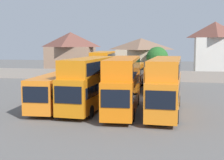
{
  "coord_description": "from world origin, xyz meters",
  "views": [
    {
      "loc": [
        6.3,
        -28.92,
        6.26
      ],
      "look_at": [
        0.0,
        3.0,
        2.59
      ],
      "focal_mm": 51.65,
      "sensor_mm": 36.0,
      "label": 1
    }
  ],
  "objects_px": {
    "bus_6": "(131,75)",
    "house_terrace_centre": "(141,57)",
    "house_terrace_right": "(214,49)",
    "tree_left_of_lot": "(157,58)",
    "bus_3": "(123,82)",
    "bus_5": "(103,68)",
    "bus_7": "(155,75)",
    "bus_1": "(55,89)",
    "bus_2": "(90,81)",
    "bus_4": "(165,83)",
    "house_terrace_left": "(71,53)"
  },
  "relations": [
    {
      "from": "house_terrace_right",
      "to": "tree_left_of_lot",
      "type": "distance_m",
      "value": 11.86
    },
    {
      "from": "house_terrace_right",
      "to": "bus_1",
      "type": "bearing_deg",
      "value": -119.08
    },
    {
      "from": "house_terrace_centre",
      "to": "tree_left_of_lot",
      "type": "bearing_deg",
      "value": -56.48
    },
    {
      "from": "house_terrace_left",
      "to": "house_terrace_right",
      "type": "relative_size",
      "value": 0.88
    },
    {
      "from": "house_terrace_right",
      "to": "bus_3",
      "type": "bearing_deg",
      "value": -109.23
    },
    {
      "from": "bus_1",
      "to": "bus_7",
      "type": "xyz_separation_m",
      "value": [
        8.68,
        14.84,
        0.07
      ]
    },
    {
      "from": "bus_2",
      "to": "house_terrace_left",
      "type": "distance_m",
      "value": 36.31
    },
    {
      "from": "bus_1",
      "to": "house_terrace_centre",
      "type": "xyz_separation_m",
      "value": [
        4.87,
        32.33,
        1.86
      ]
    },
    {
      "from": "bus_6",
      "to": "bus_2",
      "type": "bearing_deg",
      "value": -7.46
    },
    {
      "from": "bus_4",
      "to": "house_terrace_centre",
      "type": "xyz_separation_m",
      "value": [
        -5.68,
        32.51,
        0.93
      ]
    },
    {
      "from": "bus_1",
      "to": "bus_4",
      "type": "xyz_separation_m",
      "value": [
        10.55,
        -0.18,
        0.92
      ]
    },
    {
      "from": "bus_2",
      "to": "house_terrace_right",
      "type": "distance_m",
      "value": 36.35
    },
    {
      "from": "bus_5",
      "to": "bus_7",
      "type": "height_order",
      "value": "bus_5"
    },
    {
      "from": "bus_2",
      "to": "bus_5",
      "type": "bearing_deg",
      "value": -169.08
    },
    {
      "from": "bus_1",
      "to": "bus_2",
      "type": "xyz_separation_m",
      "value": [
        3.43,
        0.12,
        0.9
      ]
    },
    {
      "from": "bus_2",
      "to": "tree_left_of_lot",
      "type": "relative_size",
      "value": 1.88
    },
    {
      "from": "bus_1",
      "to": "house_terrace_right",
      "type": "distance_m",
      "value": 38.07
    },
    {
      "from": "bus_4",
      "to": "house_terrace_centre",
      "type": "distance_m",
      "value": 33.02
    },
    {
      "from": "bus_6",
      "to": "tree_left_of_lot",
      "type": "bearing_deg",
      "value": 166.8
    },
    {
      "from": "bus_4",
      "to": "house_terrace_right",
      "type": "xyz_separation_m",
      "value": [
        7.88,
        33.32,
        2.46
      ]
    },
    {
      "from": "bus_3",
      "to": "bus_7",
      "type": "distance_m",
      "value": 15.34
    },
    {
      "from": "bus_6",
      "to": "house_terrace_left",
      "type": "distance_m",
      "value": 24.3
    },
    {
      "from": "bus_2",
      "to": "tree_left_of_lot",
      "type": "height_order",
      "value": "tree_left_of_lot"
    },
    {
      "from": "bus_2",
      "to": "bus_6",
      "type": "xyz_separation_m",
      "value": [
        1.98,
        14.95,
        -0.83
      ]
    },
    {
      "from": "house_terrace_centre",
      "to": "bus_7",
      "type": "bearing_deg",
      "value": -77.7
    },
    {
      "from": "house_terrace_centre",
      "to": "bus_2",
      "type": "bearing_deg",
      "value": -92.57
    },
    {
      "from": "bus_6",
      "to": "house_terrace_centre",
      "type": "height_order",
      "value": "house_terrace_centre"
    },
    {
      "from": "bus_2",
      "to": "bus_6",
      "type": "relative_size",
      "value": 1.0
    },
    {
      "from": "bus_3",
      "to": "bus_5",
      "type": "relative_size",
      "value": 1.12
    },
    {
      "from": "house_terrace_right",
      "to": "house_terrace_centre",
      "type": "bearing_deg",
      "value": -176.57
    },
    {
      "from": "bus_5",
      "to": "bus_6",
      "type": "height_order",
      "value": "bus_5"
    },
    {
      "from": "bus_1",
      "to": "house_terrace_left",
      "type": "height_order",
      "value": "house_terrace_left"
    },
    {
      "from": "bus_3",
      "to": "bus_1",
      "type": "bearing_deg",
      "value": -96.38
    },
    {
      "from": "bus_2",
      "to": "bus_4",
      "type": "xyz_separation_m",
      "value": [
        7.12,
        -0.3,
        0.02
      ]
    },
    {
      "from": "bus_1",
      "to": "bus_3",
      "type": "height_order",
      "value": "bus_3"
    },
    {
      "from": "bus_2",
      "to": "bus_5",
      "type": "height_order",
      "value": "bus_5"
    },
    {
      "from": "bus_2",
      "to": "bus_4",
      "type": "relative_size",
      "value": 0.92
    },
    {
      "from": "house_terrace_centre",
      "to": "house_terrace_right",
      "type": "bearing_deg",
      "value": 3.43
    },
    {
      "from": "bus_4",
      "to": "bus_3",
      "type": "bearing_deg",
      "value": -85.98
    },
    {
      "from": "tree_left_of_lot",
      "to": "house_terrace_centre",
      "type": "bearing_deg",
      "value": 123.52
    },
    {
      "from": "bus_5",
      "to": "tree_left_of_lot",
      "type": "relative_size",
      "value": 1.8
    },
    {
      "from": "bus_6",
      "to": "house_terrace_right",
      "type": "xyz_separation_m",
      "value": [
        13.02,
        18.07,
        3.32
      ]
    },
    {
      "from": "bus_7",
      "to": "house_terrace_left",
      "type": "height_order",
      "value": "house_terrace_left"
    },
    {
      "from": "bus_3",
      "to": "house_terrace_centre",
      "type": "bearing_deg",
      "value": 179.87
    },
    {
      "from": "bus_3",
      "to": "bus_6",
      "type": "height_order",
      "value": "bus_3"
    },
    {
      "from": "bus_2",
      "to": "bus_7",
      "type": "bearing_deg",
      "value": 163.56
    },
    {
      "from": "bus_2",
      "to": "house_terrace_centre",
      "type": "bearing_deg",
      "value": -179.37
    },
    {
      "from": "house_terrace_right",
      "to": "bus_6",
      "type": "bearing_deg",
      "value": -125.78
    },
    {
      "from": "bus_3",
      "to": "bus_4",
      "type": "distance_m",
      "value": 3.81
    },
    {
      "from": "bus_4",
      "to": "bus_6",
      "type": "bearing_deg",
      "value": -159.84
    }
  ]
}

